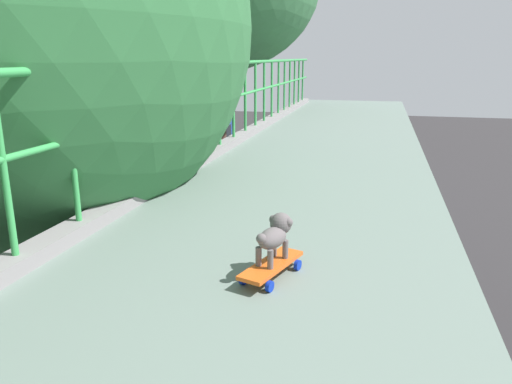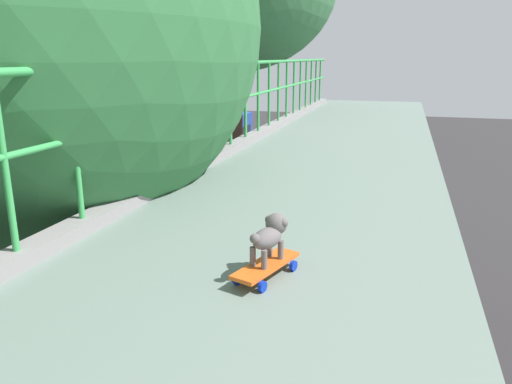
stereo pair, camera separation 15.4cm
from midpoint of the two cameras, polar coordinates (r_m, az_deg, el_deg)
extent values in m
cylinder|color=green|center=(3.26, -25.97, 2.72)|extent=(0.04, 0.04, 1.08)
cylinder|color=green|center=(3.77, -19.18, 4.97)|extent=(0.04, 0.04, 1.08)
cylinder|color=green|center=(4.32, -14.03, 6.62)|extent=(0.04, 0.04, 1.08)
cylinder|color=green|center=(4.91, -10.06, 7.85)|extent=(0.04, 0.04, 1.08)
cylinder|color=green|center=(5.51, -6.93, 8.79)|extent=(0.04, 0.04, 1.08)
cylinder|color=green|center=(6.13, -4.41, 9.52)|extent=(0.04, 0.04, 1.08)
cylinder|color=green|center=(6.76, -2.35, 10.11)|extent=(0.04, 0.04, 1.08)
cylinder|color=green|center=(7.40, -0.64, 10.58)|extent=(0.04, 0.04, 1.08)
cylinder|color=green|center=(8.04, 0.81, 10.97)|extent=(0.04, 0.04, 1.08)
cylinder|color=green|center=(8.68, 2.04, 11.30)|extent=(0.04, 0.04, 1.08)
cylinder|color=green|center=(9.34, 3.10, 11.58)|extent=(0.04, 0.04, 1.08)
cylinder|color=green|center=(9.99, 4.03, 11.82)|extent=(0.04, 0.04, 1.08)
cylinder|color=green|center=(10.64, 4.85, 12.03)|extent=(0.04, 0.04, 1.08)
cylinder|color=green|center=(11.30, 5.57, 12.21)|extent=(0.04, 0.04, 1.08)
cylinder|color=green|center=(11.96, 6.21, 12.37)|extent=(0.04, 0.04, 1.08)
cylinder|color=green|center=(12.62, 6.79, 12.51)|extent=(0.04, 0.04, 1.08)
cylinder|color=green|center=(13.28, 7.31, 12.64)|extent=(0.04, 0.04, 1.08)
cylinder|color=green|center=(13.94, 7.78, 12.75)|extent=(0.04, 0.04, 1.08)
cube|color=#1E232B|center=(10.46, -24.50, -18.49)|extent=(1.51, 1.61, 0.55)
cylinder|color=black|center=(11.42, -15.47, -18.58)|extent=(0.20, 0.69, 0.69)
cylinder|color=black|center=(12.26, -22.20, -16.65)|extent=(0.20, 0.69, 0.69)
cube|color=slate|center=(15.55, -25.37, -9.02)|extent=(1.65, 3.83, 0.73)
cube|color=#1E232B|center=(15.53, -24.88, -6.43)|extent=(1.38, 1.62, 0.56)
cylinder|color=black|center=(14.38, -26.09, -12.32)|extent=(0.20, 0.63, 0.63)
cylinder|color=black|center=(16.02, -20.26, -8.78)|extent=(0.20, 0.63, 0.63)
cylinder|color=black|center=(16.97, -24.56, -7.88)|extent=(0.20, 0.63, 0.63)
cube|color=yellow|center=(15.61, -8.19, -7.69)|extent=(1.64, 4.08, 0.65)
cube|color=#1E232B|center=(15.18, -8.65, -5.96)|extent=(1.44, 2.13, 0.54)
cube|color=silver|center=(15.06, -8.70, -4.75)|extent=(0.36, 0.16, 0.12)
cylinder|color=black|center=(16.49, -3.82, -7.03)|extent=(0.21, 0.66, 0.66)
cylinder|color=black|center=(17.07, -8.76, -6.39)|extent=(0.21, 0.66, 0.66)
cylinder|color=black|center=(14.33, -7.44, -10.76)|extent=(0.21, 0.66, 0.66)
cylinder|color=black|center=(14.99, -12.98, -9.82)|extent=(0.21, 0.66, 0.66)
cube|color=#223E94|center=(25.44, -6.49, 4.56)|extent=(2.53, 10.65, 3.16)
cube|color=black|center=(25.34, -6.53, 5.78)|extent=(2.55, 9.80, 0.70)
cylinder|color=black|center=(28.72, -1.27, 3.10)|extent=(0.28, 0.96, 0.96)
cylinder|color=black|center=(29.54, -5.77, 3.38)|extent=(0.28, 0.96, 0.96)
cylinder|color=black|center=(22.67, -6.43, -0.37)|extent=(0.28, 0.96, 0.96)
cylinder|color=black|center=(23.70, -11.85, 0.09)|extent=(0.28, 0.96, 0.96)
cylinder|color=#51382A|center=(7.37, -23.00, -18.39)|extent=(0.54, 0.54, 5.35)
cylinder|color=#4A3228|center=(13.28, -2.41, 1.58)|extent=(0.57, 0.57, 6.90)
cube|color=#E65B1B|center=(2.95, 2.69, -8.50)|extent=(0.31, 0.55, 0.02)
cylinder|color=#0C2AAE|center=(3.06, 5.81, -8.53)|extent=(0.04, 0.07, 0.07)
cylinder|color=#0C2AAE|center=(3.14, 2.96, -7.82)|extent=(0.04, 0.07, 0.07)
cylinder|color=#0C2AAE|center=(2.79, 2.35, -10.94)|extent=(0.04, 0.07, 0.07)
cylinder|color=#0C2AAE|center=(2.88, -0.67, -10.06)|extent=(0.04, 0.07, 0.07)
cylinder|color=#635B5C|center=(2.99, 4.37, -6.71)|extent=(0.05, 0.05, 0.12)
cylinder|color=#635B5C|center=(3.03, 3.05, -6.40)|extent=(0.05, 0.05, 0.12)
cylinder|color=#635B5C|center=(2.85, 2.52, -7.86)|extent=(0.05, 0.05, 0.12)
cylinder|color=#635B5C|center=(2.89, 1.17, -7.51)|extent=(0.05, 0.05, 0.12)
ellipsoid|color=#635B5C|center=(2.90, 2.82, -5.39)|extent=(0.20, 0.27, 0.12)
sphere|color=#635B5C|center=(2.96, 3.88, -3.72)|extent=(0.13, 0.13, 0.13)
ellipsoid|color=#5D5259|center=(3.02, 4.45, -3.59)|extent=(0.06, 0.07, 0.04)
sphere|color=#635B5C|center=(2.94, 4.72, -3.59)|extent=(0.06, 0.06, 0.06)
sphere|color=#635B5C|center=(2.98, 3.06, -3.24)|extent=(0.06, 0.06, 0.06)
sphere|color=#635B5C|center=(2.79, 1.46, -5.46)|extent=(0.06, 0.06, 0.06)
camera|label=1|loc=(0.08, -88.75, 0.35)|focal=34.42mm
camera|label=2|loc=(0.08, 91.25, -0.35)|focal=34.42mm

